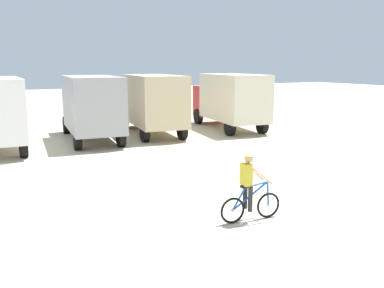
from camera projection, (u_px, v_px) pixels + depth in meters
ground_plane at (269, 206)px, 11.86m from camera, size 120.00×120.00×0.00m
box_truck_grey_hauler at (91, 105)px, 21.62m from camera, size 2.94×6.93×3.35m
box_truck_tan_camper at (152, 101)px, 23.60m from camera, size 3.11×6.97×3.35m
box_truck_cream_rv at (230, 99)px, 25.48m from camera, size 3.19×6.99×3.35m
cyclist_orange_shirt at (249, 189)px, 10.58m from camera, size 1.73×0.52×1.82m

